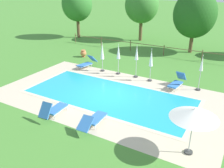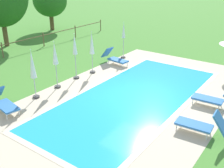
# 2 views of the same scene
# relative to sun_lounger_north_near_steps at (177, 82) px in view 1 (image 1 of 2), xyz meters

# --- Properties ---
(ground_plane) EXTENTS (160.00, 160.00, 0.00)m
(ground_plane) POSITION_rel_sun_lounger_north_near_steps_xyz_m (-3.35, -3.44, -0.39)
(ground_plane) COLOR #478433
(pool_deck_paving) EXTENTS (14.16, 8.09, 0.01)m
(pool_deck_paving) POSITION_rel_sun_lounger_north_near_steps_xyz_m (-3.35, -3.44, -0.39)
(pool_deck_paving) COLOR beige
(pool_deck_paving) RESTS_ON ground
(swimming_pool_water) EXTENTS (10.48, 4.41, 0.01)m
(swimming_pool_water) POSITION_rel_sun_lounger_north_near_steps_xyz_m (-3.35, -3.44, -0.39)
(swimming_pool_water) COLOR #23A8C1
(swimming_pool_water) RESTS_ON ground
(pool_coping_rim) EXTENTS (10.96, 4.89, 0.01)m
(pool_coping_rim) POSITION_rel_sun_lounger_north_near_steps_xyz_m (-3.35, -3.44, -0.38)
(pool_coping_rim) COLOR beige
(pool_coping_rim) RESTS_ON ground
(sun_lounger_north_near_steps) EXTENTS (0.83, 1.92, 0.99)m
(sun_lounger_north_near_steps) POSITION_rel_sun_lounger_north_near_steps_xyz_m (0.00, 0.00, 0.00)
(sun_lounger_north_near_steps) COLOR #3370BC
(sun_lounger_north_near_steps) RESTS_ON ground
(sun_lounger_north_mid) EXTENTS (0.72, 1.86, 1.02)m
(sun_lounger_north_mid) POSITION_rel_sun_lounger_north_near_steps_xyz_m (-4.63, -7.06, 0.00)
(sun_lounger_north_mid) COLOR #3370BC
(sun_lounger_north_mid) RESTS_ON ground
(sun_lounger_north_far) EXTENTS (0.94, 1.99, 0.94)m
(sun_lounger_north_far) POSITION_rel_sun_lounger_north_near_steps_xyz_m (-7.71, 0.31, -0.01)
(sun_lounger_north_far) COLOR #3370BC
(sun_lounger_north_far) RESTS_ON ground
(sun_lounger_north_end) EXTENTS (0.69, 2.05, 0.80)m
(sun_lounger_north_end) POSITION_rel_sun_lounger_north_near_steps_xyz_m (-2.23, -6.82, -0.03)
(sun_lounger_north_end) COLOR #3370BC
(sun_lounger_north_end) RESTS_ON ground
(patio_umbrella_open_foreground) EXTENTS (1.94, 1.94, 2.17)m
(patio_umbrella_open_foreground) POSITION_rel_sun_lounger_north_near_steps_xyz_m (2.40, -6.52, 1.52)
(patio_umbrella_open_foreground) COLOR #383838
(patio_umbrella_open_foreground) RESTS_ON ground
(patio_umbrella_closed_row_west) EXTENTS (0.32, 0.32, 2.41)m
(patio_umbrella_closed_row_west) POSITION_rel_sun_lounger_north_near_steps_xyz_m (-2.02, 0.15, 1.21)
(patio_umbrella_closed_row_west) COLOR #383838
(patio_umbrella_closed_row_west) RESTS_ON ground
(patio_umbrella_closed_row_mid_west) EXTENTS (0.32, 0.32, 2.50)m
(patio_umbrella_closed_row_mid_west) POSITION_rel_sun_lounger_north_near_steps_xyz_m (-3.22, 0.32, 1.30)
(patio_umbrella_closed_row_mid_west) COLOR #383838
(patio_umbrella_closed_row_mid_west) RESTS_ON ground
(patio_umbrella_closed_row_centre) EXTENTS (0.32, 0.32, 2.34)m
(patio_umbrella_closed_row_centre) POSITION_rel_sun_lounger_north_near_steps_xyz_m (-6.11, 0.20, 1.13)
(patio_umbrella_closed_row_centre) COLOR #383838
(patio_umbrella_closed_row_centre) RESTS_ON ground
(patio_umbrella_closed_row_mid_east) EXTENTS (0.32, 0.32, 2.42)m
(patio_umbrella_closed_row_mid_east) POSITION_rel_sun_lounger_north_near_steps_xyz_m (1.37, 0.26, 1.19)
(patio_umbrella_closed_row_mid_east) COLOR #383838
(patio_umbrella_closed_row_mid_east) RESTS_ON ground
(patio_umbrella_closed_row_east) EXTENTS (0.32, 0.32, 2.39)m
(patio_umbrella_closed_row_east) POSITION_rel_sun_lounger_north_near_steps_xyz_m (-4.69, 0.25, 1.22)
(patio_umbrella_closed_row_east) COLOR #383838
(patio_umbrella_closed_row_east) RESTS_ON ground
(terracotta_urn_near_fence) EXTENTS (0.57, 0.57, 0.67)m
(terracotta_urn_near_fence) POSITION_rel_sun_lounger_north_near_steps_xyz_m (-9.76, 2.60, -0.03)
(terracotta_urn_near_fence) COLOR #C67547
(terracotta_urn_near_fence) RESTS_ON ground
(perimeter_fence) EXTENTS (21.55, 0.08, 1.05)m
(perimeter_fence) POSITION_rel_sun_lounger_north_near_steps_xyz_m (-3.31, 6.90, 0.30)
(perimeter_fence) COLOR brown
(perimeter_fence) RESTS_ON ground
(tree_west_mid) EXTENTS (4.10, 4.10, 6.04)m
(tree_west_mid) POSITION_rel_sun_lounger_north_near_steps_xyz_m (-1.35, 9.35, 3.37)
(tree_west_mid) COLOR brown
(tree_west_mid) RESTS_ON ground
(tree_centre) EXTENTS (3.90, 3.90, 6.16)m
(tree_centre) POSITION_rel_sun_lounger_north_near_steps_xyz_m (-7.90, 11.69, 3.70)
(tree_centre) COLOR brown
(tree_centre) RESTS_ON ground
(tree_east_mid) EXTENTS (3.70, 3.70, 6.10)m
(tree_east_mid) POSITION_rel_sun_lounger_north_near_steps_xyz_m (-15.41, 9.28, 3.65)
(tree_east_mid) COLOR brown
(tree_east_mid) RESTS_ON ground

